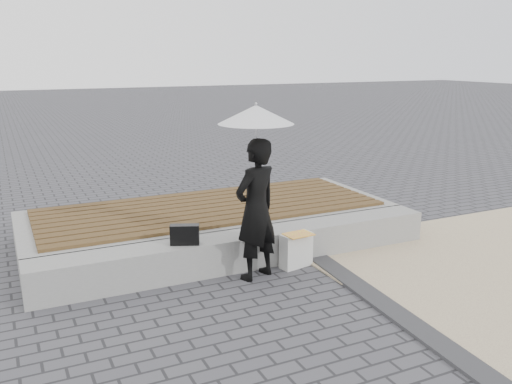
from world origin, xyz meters
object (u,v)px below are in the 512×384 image
Objects in this scene: parasol at (256,115)px; canvas_tote at (296,250)px; seating_ledge at (246,249)px; woman at (256,210)px; handbag at (185,235)px.

parasol is 1.74m from canvas_tote.
seating_ledge is 12.04× the size of canvas_tote.
seating_ledge is 0.72m from woman.
canvas_tote is (0.57, 0.08, -1.64)m from parasol.
parasol is (-0.00, -0.00, 1.05)m from woman.
woman is at bearing -1.33° from handbag.
handbag is at bearing -174.81° from seating_ledge.
seating_ledge is at bearing -119.06° from woman.
seating_ledge is at bearing 27.88° from handbag.
seating_ledge is 15.47× the size of handbag.
parasol is at bearing -1.33° from handbag.
canvas_tote is at bearing 8.17° from parasol.
parasol is at bearing 176.94° from canvas_tote.
seating_ledge is at bearing 81.79° from parasol.
parasol is 1.55m from handbag.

